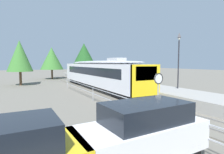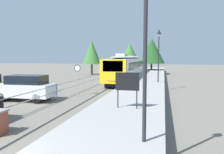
{
  "view_description": "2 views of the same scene",
  "coord_description": "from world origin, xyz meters",
  "px_view_note": "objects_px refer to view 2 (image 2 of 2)",
  "views": [
    {
      "loc": [
        -9.23,
        6.32,
        3.36
      ],
      "look_at": [
        -1.0,
        21.76,
        2.0
      ],
      "focal_mm": 29.09,
      "sensor_mm": 36.0,
      "label": 1
    },
    {
      "loc": [
        5.1,
        -4.08,
        3.47
      ],
      "look_at": [
        0.4,
        15.76,
        1.6
      ],
      "focal_mm": 35.14,
      "sensor_mm": 36.0,
      "label": 2
    }
  ],
  "objects_px": {
    "platform_notice_board": "(127,83)",
    "parked_suv_white": "(25,87)",
    "speed_limit_sign": "(77,72)",
    "platform_lamp_mid_platform": "(159,45)",
    "platform_lamp_near_end": "(146,17)",
    "commuter_train": "(128,66)"
  },
  "relations": [
    {
      "from": "platform_lamp_mid_platform",
      "to": "parked_suv_white",
      "type": "bearing_deg",
      "value": -143.04
    },
    {
      "from": "platform_lamp_near_end",
      "to": "platform_notice_board",
      "type": "distance_m",
      "value": 5.02
    },
    {
      "from": "commuter_train",
      "to": "speed_limit_sign",
      "type": "height_order",
      "value": "commuter_train"
    },
    {
      "from": "platform_notice_board",
      "to": "parked_suv_white",
      "type": "bearing_deg",
      "value": 153.63
    },
    {
      "from": "platform_lamp_near_end",
      "to": "platform_notice_board",
      "type": "relative_size",
      "value": 2.97
    },
    {
      "from": "speed_limit_sign",
      "to": "platform_notice_board",
      "type": "bearing_deg",
      "value": -52.07
    },
    {
      "from": "platform_lamp_mid_platform",
      "to": "parked_suv_white",
      "type": "relative_size",
      "value": 1.15
    },
    {
      "from": "speed_limit_sign",
      "to": "parked_suv_white",
      "type": "bearing_deg",
      "value": -139.14
    },
    {
      "from": "commuter_train",
      "to": "parked_suv_white",
      "type": "distance_m",
      "value": 17.39
    },
    {
      "from": "commuter_train",
      "to": "speed_limit_sign",
      "type": "bearing_deg",
      "value": -99.54
    },
    {
      "from": "commuter_train",
      "to": "platform_lamp_near_end",
      "type": "relative_size",
      "value": 3.69
    },
    {
      "from": "platform_notice_board",
      "to": "parked_suv_white",
      "type": "xyz_separation_m",
      "value": [
        -8.89,
        4.41,
        -1.13
      ]
    },
    {
      "from": "platform_lamp_near_end",
      "to": "commuter_train",
      "type": "bearing_deg",
      "value": 100.31
    },
    {
      "from": "commuter_train",
      "to": "platform_lamp_mid_platform",
      "type": "relative_size",
      "value": 3.69
    },
    {
      "from": "commuter_train",
      "to": "platform_lamp_mid_platform",
      "type": "height_order",
      "value": "platform_lamp_mid_platform"
    },
    {
      "from": "platform_notice_board",
      "to": "parked_suv_white",
      "type": "relative_size",
      "value": 0.39
    },
    {
      "from": "commuter_train",
      "to": "speed_limit_sign",
      "type": "distance_m",
      "value": 13.81
    },
    {
      "from": "platform_lamp_mid_platform",
      "to": "speed_limit_sign",
      "type": "bearing_deg",
      "value": -145.06
    },
    {
      "from": "platform_lamp_near_end",
      "to": "parked_suv_white",
      "type": "relative_size",
      "value": 1.15
    },
    {
      "from": "parked_suv_white",
      "to": "speed_limit_sign",
      "type": "bearing_deg",
      "value": 40.86
    },
    {
      "from": "platform_notice_board",
      "to": "speed_limit_sign",
      "type": "height_order",
      "value": "speed_limit_sign"
    },
    {
      "from": "platform_lamp_mid_platform",
      "to": "platform_notice_board",
      "type": "xyz_separation_m",
      "value": [
        -1.21,
        -12.01,
        -2.44
      ]
    }
  ]
}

